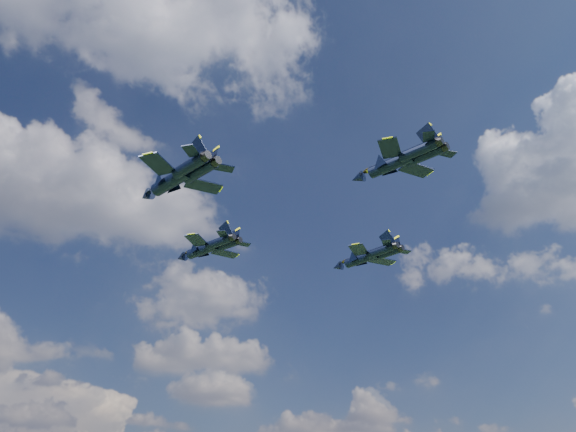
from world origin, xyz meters
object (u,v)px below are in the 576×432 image
at_px(jet_left, 169,182).
at_px(jet_slot, 388,165).
at_px(jet_lead, 201,250).
at_px(jet_right, 359,259).

xyz_separation_m(jet_left, jet_slot, (27.20, -9.19, 2.09)).
distance_m(jet_lead, jet_right, 27.77).
bearing_deg(jet_right, jet_slot, -135.19).
height_order(jet_left, jet_slot, jet_slot).
bearing_deg(jet_left, jet_right, -2.57).
bearing_deg(jet_slot, jet_right, 41.98).
xyz_separation_m(jet_left, jet_right, (34.89, 17.96, 0.95)).
bearing_deg(jet_lead, jet_right, -50.24).
distance_m(jet_right, jet_slot, 28.24).
bearing_deg(jet_right, jet_left, 177.86).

